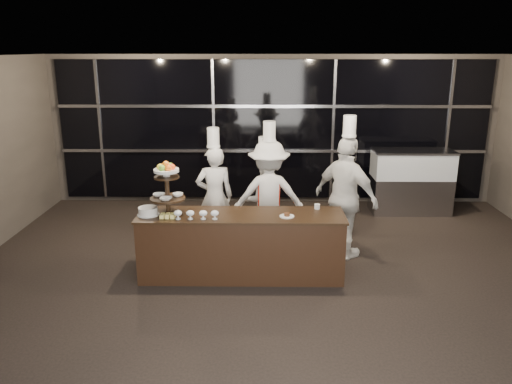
{
  "coord_description": "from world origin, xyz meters",
  "views": [
    {
      "loc": [
        -0.22,
        -5.09,
        3.11
      ],
      "look_at": [
        -0.31,
        1.69,
        1.15
      ],
      "focal_mm": 35.0,
      "sensor_mm": 36.0,
      "label": 1
    }
  ],
  "objects_px": {
    "layer_cake": "(148,211)",
    "display_case": "(411,178)",
    "buffet_counter": "(241,245)",
    "chef_d": "(346,197)",
    "chef_c": "(269,195)",
    "display_stand": "(167,184)",
    "chef_b": "(264,199)",
    "chef_a": "(215,195)"
  },
  "relations": [
    {
      "from": "chef_b",
      "to": "chef_c",
      "type": "distance_m",
      "value": 0.23
    },
    {
      "from": "display_case",
      "to": "chef_a",
      "type": "xyz_separation_m",
      "value": [
        -3.65,
        -1.74,
        0.16
      ]
    },
    {
      "from": "chef_b",
      "to": "chef_d",
      "type": "relative_size",
      "value": 0.82
    },
    {
      "from": "buffet_counter",
      "to": "chef_d",
      "type": "xyz_separation_m",
      "value": [
        1.55,
        0.72,
        0.49
      ]
    },
    {
      "from": "chef_a",
      "to": "chef_b",
      "type": "height_order",
      "value": "chef_a"
    },
    {
      "from": "chef_a",
      "to": "chef_c",
      "type": "xyz_separation_m",
      "value": [
        0.87,
        -0.1,
        0.04
      ]
    },
    {
      "from": "layer_cake",
      "to": "display_case",
      "type": "bearing_deg",
      "value": 33.66
    },
    {
      "from": "display_stand",
      "to": "chef_c",
      "type": "distance_m",
      "value": 1.81
    },
    {
      "from": "display_case",
      "to": "buffet_counter",
      "type": "bearing_deg",
      "value": -137.52
    },
    {
      "from": "chef_a",
      "to": "layer_cake",
      "type": "bearing_deg",
      "value": -123.11
    },
    {
      "from": "display_stand",
      "to": "display_case",
      "type": "xyz_separation_m",
      "value": [
        4.18,
        2.91,
        -0.65
      ]
    },
    {
      "from": "buffet_counter",
      "to": "chef_d",
      "type": "relative_size",
      "value": 1.3
    },
    {
      "from": "display_stand",
      "to": "layer_cake",
      "type": "xyz_separation_m",
      "value": [
        -0.27,
        -0.05,
        -0.37
      ]
    },
    {
      "from": "display_case",
      "to": "chef_d",
      "type": "distance_m",
      "value": 2.75
    },
    {
      "from": "buffet_counter",
      "to": "chef_b",
      "type": "height_order",
      "value": "chef_b"
    },
    {
      "from": "chef_c",
      "to": "display_case",
      "type": "bearing_deg",
      "value": 33.53
    },
    {
      "from": "display_stand",
      "to": "chef_c",
      "type": "height_order",
      "value": "chef_c"
    },
    {
      "from": "layer_cake",
      "to": "chef_b",
      "type": "xyz_separation_m",
      "value": [
        1.59,
        1.29,
        -0.22
      ]
    },
    {
      "from": "display_stand",
      "to": "chef_b",
      "type": "bearing_deg",
      "value": 43.24
    },
    {
      "from": "chef_a",
      "to": "buffet_counter",
      "type": "bearing_deg",
      "value": -67.84
    },
    {
      "from": "buffet_counter",
      "to": "chef_b",
      "type": "relative_size",
      "value": 1.6
    },
    {
      "from": "display_stand",
      "to": "chef_c",
      "type": "xyz_separation_m",
      "value": [
        1.39,
        1.06,
        -0.46
      ]
    },
    {
      "from": "display_stand",
      "to": "layer_cake",
      "type": "distance_m",
      "value": 0.46
    },
    {
      "from": "display_case",
      "to": "chef_d",
      "type": "height_order",
      "value": "chef_d"
    },
    {
      "from": "chef_d",
      "to": "chef_c",
      "type": "bearing_deg",
      "value": 163.27
    },
    {
      "from": "display_stand",
      "to": "buffet_counter",
      "type": "bearing_deg",
      "value": 0.01
    },
    {
      "from": "chef_b",
      "to": "chef_a",
      "type": "bearing_deg",
      "value": -174.4
    },
    {
      "from": "display_case",
      "to": "chef_d",
      "type": "xyz_separation_m",
      "value": [
        -1.63,
        -2.19,
        0.27
      ]
    },
    {
      "from": "display_case",
      "to": "chef_b",
      "type": "bearing_deg",
      "value": -149.73
    },
    {
      "from": "chef_c",
      "to": "chef_d",
      "type": "height_order",
      "value": "chef_d"
    },
    {
      "from": "layer_cake",
      "to": "chef_d",
      "type": "bearing_deg",
      "value": 15.23
    },
    {
      "from": "chef_c",
      "to": "buffet_counter",
      "type": "bearing_deg",
      "value": -110.24
    },
    {
      "from": "buffet_counter",
      "to": "chef_d",
      "type": "distance_m",
      "value": 1.77
    },
    {
      "from": "display_case",
      "to": "chef_c",
      "type": "relative_size",
      "value": 0.74
    },
    {
      "from": "buffet_counter",
      "to": "layer_cake",
      "type": "height_order",
      "value": "layer_cake"
    },
    {
      "from": "chef_b",
      "to": "display_stand",
      "type": "bearing_deg",
      "value": -136.76
    },
    {
      "from": "display_stand",
      "to": "chef_d",
      "type": "distance_m",
      "value": 2.67
    },
    {
      "from": "chef_a",
      "to": "chef_c",
      "type": "relative_size",
      "value": 0.94
    },
    {
      "from": "display_stand",
      "to": "chef_a",
      "type": "relative_size",
      "value": 0.39
    },
    {
      "from": "chef_b",
      "to": "layer_cake",
      "type": "bearing_deg",
      "value": -140.85
    },
    {
      "from": "display_case",
      "to": "chef_c",
      "type": "distance_m",
      "value": 3.35
    },
    {
      "from": "chef_c",
      "to": "chef_d",
      "type": "distance_m",
      "value": 1.21
    }
  ]
}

